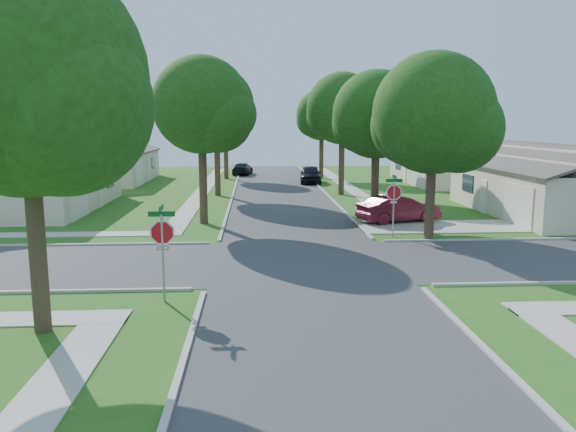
# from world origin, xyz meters

# --- Properties ---
(ground) EXTENTS (100.00, 100.00, 0.00)m
(ground) POSITION_xyz_m (0.00, 0.00, 0.00)
(ground) COLOR #295D19
(ground) RESTS_ON ground
(road_ns) EXTENTS (7.00, 100.00, 0.02)m
(road_ns) POSITION_xyz_m (0.00, 0.00, 0.00)
(road_ns) COLOR #333335
(road_ns) RESTS_ON ground
(sidewalk_ne) EXTENTS (1.20, 40.00, 0.04)m
(sidewalk_ne) POSITION_xyz_m (6.10, 26.00, 0.02)
(sidewalk_ne) COLOR #9E9B91
(sidewalk_ne) RESTS_ON ground
(sidewalk_nw) EXTENTS (1.20, 40.00, 0.04)m
(sidewalk_nw) POSITION_xyz_m (-6.10, 26.00, 0.02)
(sidewalk_nw) COLOR #9E9B91
(sidewalk_nw) RESTS_ON ground
(driveway) EXTENTS (8.80, 3.60, 0.05)m
(driveway) POSITION_xyz_m (7.90, 7.10, 0.03)
(driveway) COLOR #9E9B91
(driveway) RESTS_ON ground
(stop_sign_sw) EXTENTS (1.05, 0.80, 2.98)m
(stop_sign_sw) POSITION_xyz_m (-4.70, -4.70, 2.03)
(stop_sign_sw) COLOR gray
(stop_sign_sw) RESTS_ON ground
(stop_sign_ne) EXTENTS (1.05, 0.80, 2.98)m
(stop_sign_ne) POSITION_xyz_m (4.70, 4.70, 2.03)
(stop_sign_ne) COLOR gray
(stop_sign_ne) RESTS_ON ground
(tree_e_near) EXTENTS (4.97, 4.80, 8.28)m
(tree_e_near) POSITION_xyz_m (4.75, 9.01, 5.64)
(tree_e_near) COLOR #38281C
(tree_e_near) RESTS_ON ground
(tree_e_mid) EXTENTS (5.59, 5.40, 9.21)m
(tree_e_mid) POSITION_xyz_m (4.76, 21.01, 6.25)
(tree_e_mid) COLOR #38281C
(tree_e_mid) RESTS_ON ground
(tree_e_far) EXTENTS (5.17, 5.00, 8.72)m
(tree_e_far) POSITION_xyz_m (4.75, 34.01, 5.98)
(tree_e_far) COLOR #38281C
(tree_e_far) RESTS_ON ground
(tree_w_near) EXTENTS (5.38, 5.20, 8.97)m
(tree_w_near) POSITION_xyz_m (-4.64, 9.01, 6.12)
(tree_w_near) COLOR #38281C
(tree_w_near) RESTS_ON ground
(tree_w_mid) EXTENTS (5.80, 5.60, 9.56)m
(tree_w_mid) POSITION_xyz_m (-4.64, 21.01, 6.49)
(tree_w_mid) COLOR #38281C
(tree_w_mid) RESTS_ON ground
(tree_w_far) EXTENTS (4.76, 4.60, 8.04)m
(tree_w_far) POSITION_xyz_m (-4.65, 34.01, 5.51)
(tree_w_far) COLOR #38281C
(tree_w_far) RESTS_ON ground
(tree_sw_corner) EXTENTS (6.21, 6.00, 9.55)m
(tree_sw_corner) POSITION_xyz_m (-7.44, -6.99, 6.26)
(tree_sw_corner) COLOR #38281C
(tree_sw_corner) RESTS_ON ground
(tree_ne_corner) EXTENTS (5.80, 5.60, 8.66)m
(tree_ne_corner) POSITION_xyz_m (6.36, 4.21, 5.59)
(tree_ne_corner) COLOR #38281C
(tree_ne_corner) RESTS_ON ground
(house_ne_near) EXTENTS (8.42, 13.60, 4.23)m
(house_ne_near) POSITION_xyz_m (15.99, 11.00, 1.52)
(house_ne_near) COLOR beige
(house_ne_near) RESTS_ON ground
(house_ne_far) EXTENTS (8.42, 13.60, 4.23)m
(house_ne_far) POSITION_xyz_m (15.99, 29.00, 1.52)
(house_ne_far) COLOR beige
(house_ne_far) RESTS_ON ground
(house_nw_near) EXTENTS (8.42, 13.60, 4.23)m
(house_nw_near) POSITION_xyz_m (-15.99, 15.00, 1.52)
(house_nw_near) COLOR beige
(house_nw_near) RESTS_ON ground
(house_nw_far) EXTENTS (8.42, 13.60, 4.23)m
(house_nw_far) POSITION_xyz_m (-15.99, 32.00, 1.52)
(house_nw_far) COLOR beige
(house_nw_far) RESTS_ON ground
(car_driveway) EXTENTS (4.85, 2.92, 1.51)m
(car_driveway) POSITION_xyz_m (6.00, 8.70, 0.75)
(car_driveway) COLOR #51101F
(car_driveway) RESTS_ON ground
(car_curb_east) EXTENTS (2.25, 4.84, 1.60)m
(car_curb_east) POSITION_xyz_m (3.20, 29.60, 0.80)
(car_curb_east) COLOR black
(car_curb_east) RESTS_ON ground
(car_curb_west) EXTENTS (2.34, 4.55, 1.26)m
(car_curb_west) POSITION_xyz_m (-3.20, 38.40, 0.63)
(car_curb_west) COLOR black
(car_curb_west) RESTS_ON ground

